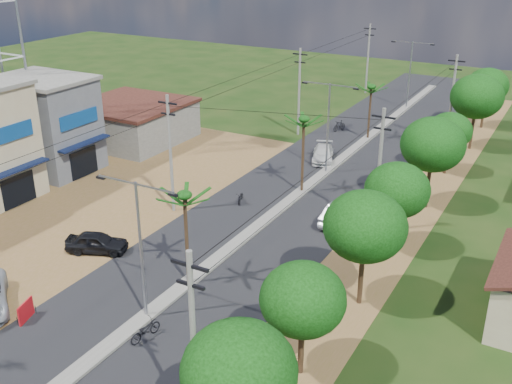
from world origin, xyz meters
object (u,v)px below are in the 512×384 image
(car_parked_dark, at_px, (97,243))
(moto_rider_east, at_px, (145,331))
(car_white_far, at_px, (323,154))
(roadside_sign, at_px, (26,311))
(car_silver_mid, at_px, (342,213))

(car_parked_dark, xyz_separation_m, moto_rider_east, (8.70, -5.82, -0.17))
(car_white_far, xyz_separation_m, moto_rider_east, (2.70, -29.38, -0.14))
(car_white_far, distance_m, moto_rider_east, 29.50)
(car_parked_dark, height_order, moto_rider_east, car_parked_dark)
(roadside_sign, bearing_deg, car_silver_mid, 45.02)
(car_parked_dark, relative_size, roadside_sign, 3.03)
(car_white_far, relative_size, car_parked_dark, 1.11)
(car_parked_dark, bearing_deg, roadside_sign, 170.78)
(moto_rider_east, bearing_deg, roadside_sign, 24.63)
(moto_rider_east, relative_size, roadside_sign, 1.47)
(moto_rider_east, distance_m, roadside_sign, 6.95)
(car_white_far, bearing_deg, car_silver_mid, -80.60)
(car_white_far, xyz_separation_m, roadside_sign, (-4.00, -31.21, -0.09))
(moto_rider_east, bearing_deg, car_white_far, -75.45)
(moto_rider_east, bearing_deg, car_parked_dark, -24.50)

